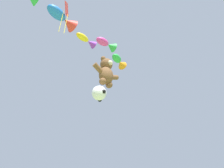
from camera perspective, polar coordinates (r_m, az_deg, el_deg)
The scene contains 7 objects.
teddy_bear_kite at distance 11.57m, azimuth -1.89°, elevation 3.97°, with size 2.21×0.97×2.24m.
soccer_ball_kite at distance 10.47m, azimuth -4.17°, elevation -2.99°, with size 0.98×0.98×0.90m.
fish_kite_emerald at distance 16.87m, azimuth 2.27°, elevation 7.43°, with size 2.02×1.28×0.90m.
fish_kite_magenta at distance 15.14m, azimuth -1.72°, elevation 12.92°, with size 1.89×0.99×0.84m.
fish_kite_goldfin at distance 13.57m, azimuth -8.23°, elevation 13.93°, with size 1.65×0.63×0.62m.
fish_kite_cobalt at distance 12.83m, azimuth -15.73°, elevation 19.96°, with size 2.14×1.09×0.96m.
diamond_kite at distance 12.84m, azimuth -14.75°, elevation 21.95°, with size 0.87×0.91×2.96m.
Camera 1 is at (-7.13, 0.59, 1.16)m, focal length 28.00 mm.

